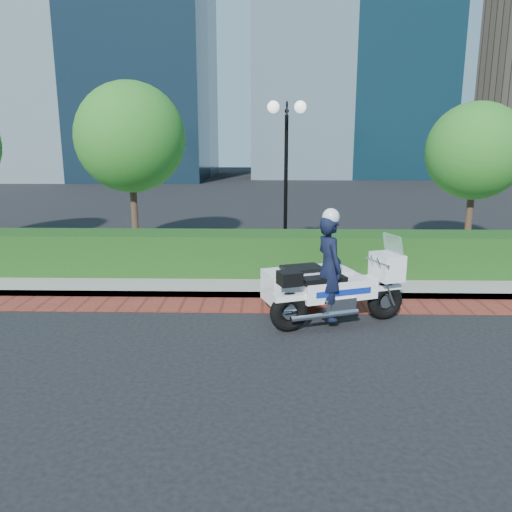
{
  "coord_description": "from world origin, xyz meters",
  "views": [
    {
      "loc": [
        0.52,
        -8.33,
        3.3
      ],
      "look_at": [
        0.28,
        1.74,
        1.0
      ],
      "focal_mm": 35.0,
      "sensor_mm": 36.0,
      "label": 1
    }
  ],
  "objects_px": {
    "lamppost": "(286,155)",
    "police_motorcycle": "(324,281)",
    "tree_b": "(130,138)",
    "tree_c": "(475,151)"
  },
  "relations": [
    {
      "from": "lamppost",
      "to": "police_motorcycle",
      "type": "distance_m",
      "value": 5.01
    },
    {
      "from": "tree_b",
      "to": "police_motorcycle",
      "type": "height_order",
      "value": "tree_b"
    },
    {
      "from": "lamppost",
      "to": "police_motorcycle",
      "type": "bearing_deg",
      "value": -82.39
    },
    {
      "from": "tree_b",
      "to": "lamppost",
      "type": "bearing_deg",
      "value": -16.11
    },
    {
      "from": "police_motorcycle",
      "to": "lamppost",
      "type": "bearing_deg",
      "value": 77.55
    },
    {
      "from": "tree_c",
      "to": "lamppost",
      "type": "bearing_deg",
      "value": -166.7
    },
    {
      "from": "lamppost",
      "to": "tree_b",
      "type": "xyz_separation_m",
      "value": [
        -4.5,
        1.3,
        0.48
      ]
    },
    {
      "from": "police_motorcycle",
      "to": "tree_b",
      "type": "bearing_deg",
      "value": 111.46
    },
    {
      "from": "lamppost",
      "to": "police_motorcycle",
      "type": "xyz_separation_m",
      "value": [
        0.6,
        -4.45,
        -2.21
      ]
    },
    {
      "from": "lamppost",
      "to": "tree_b",
      "type": "distance_m",
      "value": 4.71
    }
  ]
}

